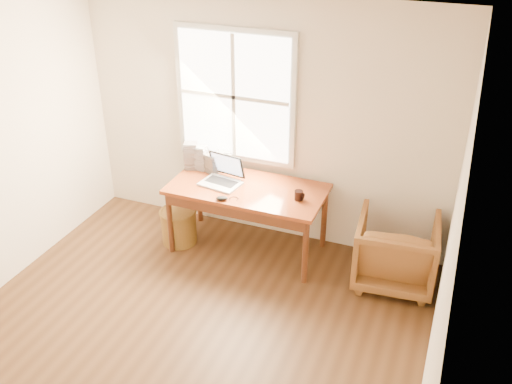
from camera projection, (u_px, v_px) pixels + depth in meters
room_shell at (161, 216)px, 4.21m from camera, size 4.04×4.54×2.64m
desk at (247, 189)px, 5.83m from camera, size 1.60×0.80×0.04m
armchair at (396, 251)px, 5.51m from camera, size 0.82×0.84×0.71m
wicker_stool at (179, 227)px, 6.21m from camera, size 0.47×0.47×0.38m
laptop at (220, 172)px, 5.79m from camera, size 0.47×0.48×0.30m
mouse at (222, 198)px, 5.57m from camera, size 0.14×0.11×0.04m
coffee_mug at (299, 195)px, 5.57m from camera, size 0.09×0.09×0.10m
cd_stack_a at (201, 158)px, 6.12m from camera, size 0.14×0.12×0.27m
cd_stack_b at (212, 163)px, 6.07m from camera, size 0.17×0.16×0.21m
cd_stack_c at (191, 155)px, 6.13m from camera, size 0.17×0.16×0.30m
cd_stack_d at (225, 159)px, 6.18m from camera, size 0.19×0.18×0.19m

